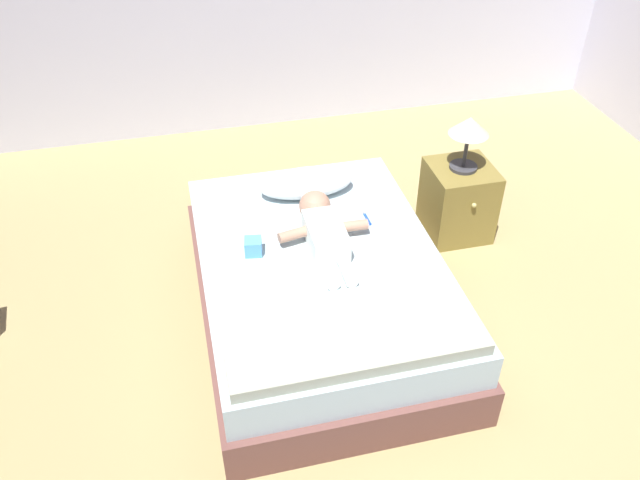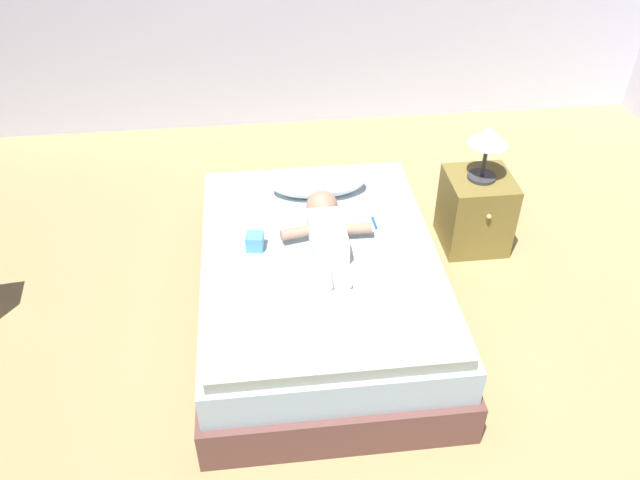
% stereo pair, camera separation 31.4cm
% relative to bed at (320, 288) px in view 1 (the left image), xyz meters
% --- Properties ---
extents(ground_plane, '(8.00, 8.00, 0.00)m').
position_rel_bed_xyz_m(ground_plane, '(-0.01, -0.63, -0.21)').
color(ground_plane, tan).
extents(bed, '(1.26, 1.80, 0.44)m').
position_rel_bed_xyz_m(bed, '(0.00, 0.00, 0.00)').
color(bed, brown).
rests_on(bed, ground_plane).
extents(pillow, '(0.55, 0.26, 0.14)m').
position_rel_bed_xyz_m(pillow, '(0.05, 0.58, 0.29)').
color(pillow, white).
rests_on(pillow, bed).
extents(baby, '(0.48, 0.68, 0.17)m').
position_rel_bed_xyz_m(baby, '(0.05, 0.13, 0.29)').
color(baby, white).
rests_on(baby, bed).
extents(toothbrush, '(0.02, 0.12, 0.02)m').
position_rel_bed_xyz_m(toothbrush, '(0.33, 0.25, 0.23)').
color(toothbrush, blue).
rests_on(toothbrush, bed).
extents(nightstand, '(0.38, 0.41, 0.48)m').
position_rel_bed_xyz_m(nightstand, '(1.03, 0.56, 0.02)').
color(nightstand, olive).
rests_on(nightstand, ground_plane).
extents(lamp, '(0.24, 0.24, 0.34)m').
position_rel_bed_xyz_m(lamp, '(1.03, 0.56, 0.52)').
color(lamp, '#333338').
rests_on(lamp, nightstand).
extents(blanket, '(1.13, 0.26, 0.06)m').
position_rel_bed_xyz_m(blanket, '(0.00, -0.71, 0.25)').
color(blanket, '#9FA490').
rests_on(blanket, bed).
extents(toy_block, '(0.10, 0.10, 0.09)m').
position_rel_bed_xyz_m(toy_block, '(-0.33, 0.10, 0.27)').
color(toy_block, '#55A6E0').
rests_on(toy_block, bed).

